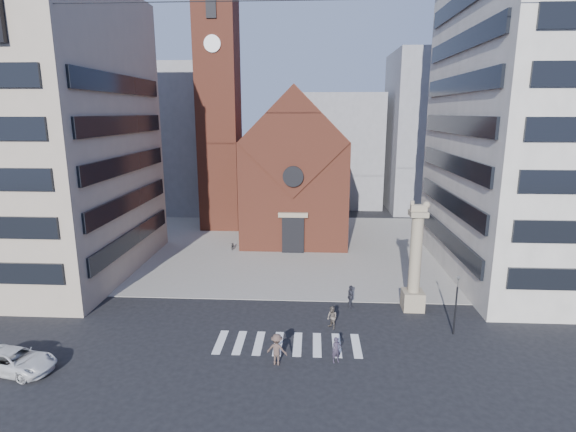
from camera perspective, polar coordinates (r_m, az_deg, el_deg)
The scene contains 25 objects.
ground at distance 33.83m, azimuth -0.68°, elevation -13.45°, with size 120.00×120.00×0.00m, color black.
piazza at distance 51.50m, azimuth 0.74°, elevation -3.97°, with size 46.00×30.00×0.05m, color gray.
zebra_crossing at distance 31.14m, azimuth -0.02°, elevation -15.92°, with size 10.20×3.20×0.01m, color white, non-canonical shape.
church at distance 55.74m, azimuth 1.04°, elevation 5.72°, with size 12.00×16.65×18.00m.
campanile at distance 59.45m, azimuth -8.77°, elevation 13.52°, with size 5.50×5.50×31.20m.
building_left at distance 47.97m, azimuth -30.13°, elevation 8.82°, with size 18.00×20.00×26.00m, color tan.
building_right at distance 47.57m, azimuth 31.43°, elevation 12.29°, with size 18.00×22.00×32.00m, color beige.
bg_block_left at distance 73.71m, azimuth -14.44°, elevation 9.46°, with size 16.00×14.00×22.00m, color gray.
bg_block_mid at distance 75.55m, azimuth 6.23°, elevation 8.34°, with size 14.00×12.00×18.00m, color gray.
bg_block_right at distance 74.97m, azimuth 18.90°, elevation 9.99°, with size 16.00×14.00×24.00m, color gray.
lion_column at distance 36.07m, azimuth 15.81°, elevation -6.28°, with size 1.63×1.60×8.68m.
traffic_light at distance 33.40m, azimuth 20.56°, elevation -10.37°, with size 0.13×0.16×4.30m.
white_car at distance 32.39m, azimuth -31.33°, elevation -15.44°, with size 2.22×4.83×1.34m, color silver.
pedestrian_0 at distance 28.96m, azimuth 6.16°, elevation -16.56°, with size 0.60×0.39×1.64m, color #2D2736.
pedestrian_1 at distance 32.87m, azimuth 5.61°, elevation -12.72°, with size 0.81×0.63×1.66m, color #574E46.
pedestrian_2 at distance 36.23m, azimuth 7.95°, elevation -10.10°, with size 1.08×0.45×1.85m, color #2A2A32.
pedestrian_3 at distance 28.53m, azimuth -1.42°, elevation -16.57°, with size 1.28×0.74×1.98m, color #4B3832.
scooter_0 at distance 51.05m, azimuth -7.05°, elevation -3.72°, with size 0.53×1.52×0.80m, color black.
scooter_1 at distance 50.76m, azimuth -5.10°, elevation -3.72°, with size 0.42×1.48×0.89m, color black.
scooter_2 at distance 50.56m, azimuth -3.13°, elevation -3.81°, with size 0.53×1.52×0.80m, color black.
scooter_3 at distance 50.39m, azimuth -1.14°, elevation -3.80°, with size 0.42×1.48×0.89m, color black.
scooter_4 at distance 50.30m, azimuth 0.86°, elevation -3.88°, with size 0.53×1.52×0.80m, color black.
scooter_5 at distance 50.25m, azimuth 2.86°, elevation -3.86°, with size 0.42×1.48×0.89m, color black.
scooter_6 at distance 50.29m, azimuth 4.86°, elevation -3.93°, with size 0.53×1.52×0.80m, color black.
scooter_7 at distance 50.36m, azimuth 6.86°, elevation -3.90°, with size 0.42×1.48×0.89m, color black.
Camera 1 is at (2.08, -30.21, 15.08)m, focal length 28.00 mm.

